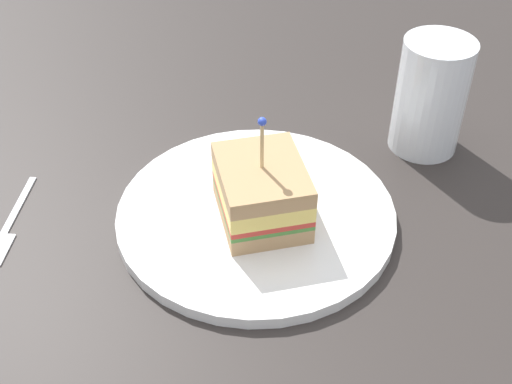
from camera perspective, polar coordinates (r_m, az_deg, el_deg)
ground_plane at (r=58.74cm, az=0.00°, el=-3.05°), size 115.21×115.21×2.00cm
plate at (r=57.68cm, az=0.00°, el=-1.93°), size 24.15×24.15×1.10cm
sandwich_half_center at (r=54.78cm, az=0.05°, el=-0.16°), size 10.22×9.20×10.05cm
drink_glass at (r=65.76cm, az=14.76°, el=7.72°), size 6.71×6.71×11.30cm
fork at (r=60.32cm, az=-20.97°, el=-3.47°), size 10.97×8.27×0.35cm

